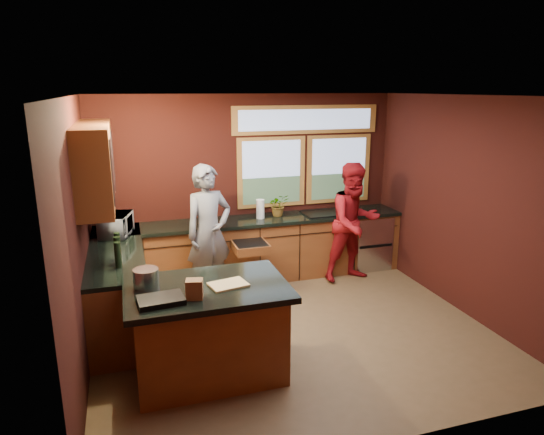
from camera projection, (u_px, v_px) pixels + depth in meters
name	position (u px, v px, depth m)	size (l,w,h in m)	color
floor	(293.00, 330.00, 5.74)	(4.50, 4.50, 0.00)	brown
room_shell	(234.00, 179.00, 5.40)	(4.52, 4.02, 2.71)	black
back_counter	(268.00, 248.00, 7.25)	(4.50, 0.64, 0.93)	#603116
left_counter	(118.00, 286.00, 5.85)	(0.64, 2.30, 0.93)	#603116
island	(208.00, 330.00, 4.76)	(1.55, 1.05, 0.95)	#603116
person_grey	(209.00, 233.00, 6.44)	(0.67, 0.44, 1.83)	slate
person_red	(354.00, 223.00, 7.07)	(0.85, 0.66, 1.76)	maroon
microwave	(116.00, 225.00, 6.23)	(0.51, 0.35, 0.28)	#999999
potted_plant	(278.00, 205.00, 7.18)	(0.30, 0.26, 0.33)	#999999
paper_towel	(260.00, 209.00, 7.06)	(0.12, 0.12, 0.28)	white
cutting_board	(228.00, 285.00, 4.65)	(0.35, 0.25, 0.02)	tan
stock_pot	(146.00, 278.00, 4.59)	(0.24, 0.24, 0.18)	#ACACB1
paper_bag	(195.00, 289.00, 4.34)	(0.15, 0.12, 0.18)	brown
black_tray	(161.00, 300.00, 4.27)	(0.40, 0.28, 0.05)	black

